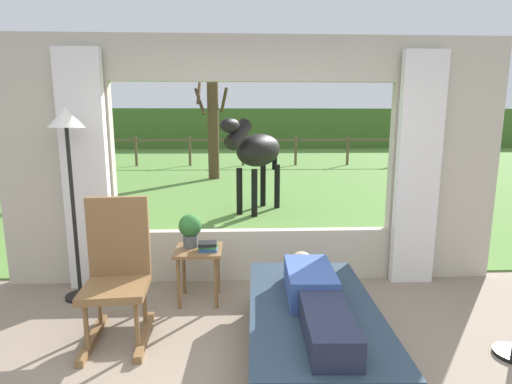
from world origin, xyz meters
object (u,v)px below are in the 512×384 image
at_px(potted_plant, 190,228).
at_px(book_stack, 208,246).
at_px(rocking_chair, 118,271).
at_px(reclining_person, 315,295).
at_px(recliner_sofa, 312,331).
at_px(side_table, 199,258).
at_px(pasture_tree, 213,122).
at_px(horse, 257,151).
at_px(floor_lamp_left, 68,147).

distance_m(potted_plant, book_stack, 0.25).
bearing_deg(rocking_chair, reclining_person, -21.17).
relative_size(recliner_sofa, side_table, 3.33).
xyz_separation_m(side_table, pasture_tree, (-0.36, 7.99, 1.23)).
bearing_deg(pasture_tree, book_stack, -86.77).
distance_m(recliner_sofa, rocking_chair, 1.58).
xyz_separation_m(potted_plant, horse, (0.79, 3.58, 0.45)).
distance_m(rocking_chair, potted_plant, 0.83).
bearing_deg(reclining_person, side_table, 133.26).
height_order(floor_lamp_left, pasture_tree, pasture_tree).
distance_m(side_table, potted_plant, 0.29).
distance_m(reclining_person, potted_plant, 1.49).
height_order(reclining_person, floor_lamp_left, floor_lamp_left).
relative_size(recliner_sofa, potted_plant, 5.42).
height_order(rocking_chair, floor_lamp_left, floor_lamp_left).
bearing_deg(reclining_person, floor_lamp_left, 153.25).
bearing_deg(rocking_chair, pasture_tree, 84.27).
bearing_deg(book_stack, floor_lamp_left, 172.46).
bearing_deg(horse, book_stack, 114.59).
height_order(reclining_person, book_stack, reclining_person).
relative_size(book_stack, floor_lamp_left, 0.10).
xyz_separation_m(rocking_chair, floor_lamp_left, (-0.60, 0.70, 0.93)).
relative_size(reclining_person, rocking_chair, 1.28).
bearing_deg(reclining_person, book_stack, 131.75).
bearing_deg(side_table, potted_plant, 143.13).
bearing_deg(recliner_sofa, floor_lamp_left, 154.31).
distance_m(rocking_chair, book_stack, 0.86).
height_order(rocking_chair, side_table, rocking_chair).
height_order(side_table, book_stack, book_stack).
distance_m(potted_plant, pasture_tree, 7.99).
bearing_deg(reclining_person, pasture_tree, 100.18).
height_order(recliner_sofa, potted_plant, potted_plant).
relative_size(potted_plant, floor_lamp_left, 0.17).
bearing_deg(book_stack, potted_plant, 146.12).
distance_m(recliner_sofa, floor_lamp_left, 2.68).
distance_m(recliner_sofa, horse, 4.73).
bearing_deg(pasture_tree, floor_lamp_left, -95.94).
height_order(recliner_sofa, reclining_person, reclining_person).
bearing_deg(potted_plant, side_table, -36.87).
bearing_deg(recliner_sofa, pasture_tree, 100.23).
height_order(recliner_sofa, side_table, side_table).
distance_m(floor_lamp_left, horse, 4.02).
relative_size(rocking_chair, potted_plant, 3.50).
relative_size(recliner_sofa, reclining_person, 1.21).
bearing_deg(horse, potted_plant, 111.59).
relative_size(floor_lamp_left, pasture_tree, 0.58).
xyz_separation_m(floor_lamp_left, horse, (1.89, 3.53, -0.32)).
bearing_deg(reclining_person, rocking_chair, 165.29).
xyz_separation_m(recliner_sofa, floor_lamp_left, (-2.09, 1.10, 1.26)).
bearing_deg(floor_lamp_left, rocking_chair, -49.48).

